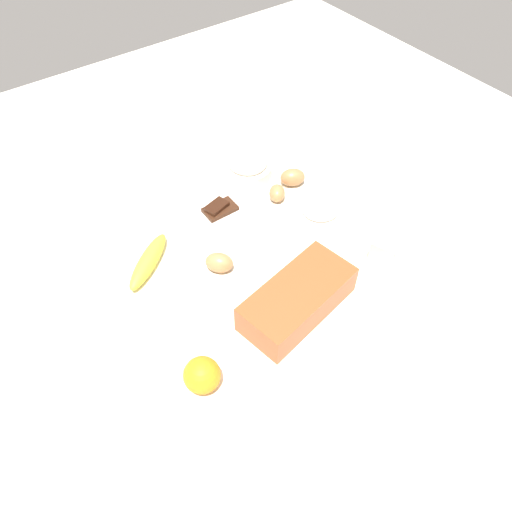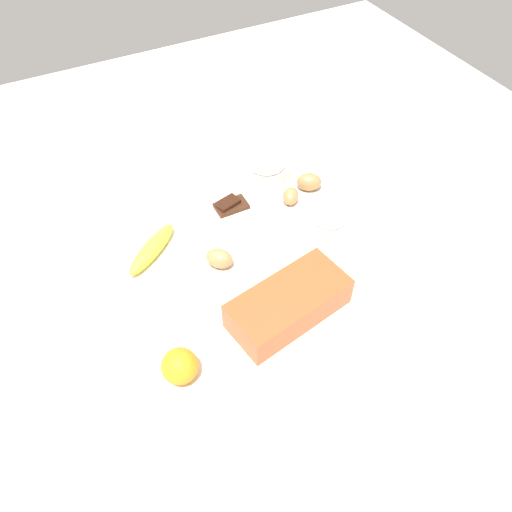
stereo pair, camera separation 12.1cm
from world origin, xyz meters
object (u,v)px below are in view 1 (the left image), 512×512
at_px(sugar_bowl, 319,213).
at_px(egg_beside_bowl, 293,177).
at_px(loaf_pan, 298,298).
at_px(egg_loose, 219,263).
at_px(chocolate_plate, 220,211).
at_px(flour_bowl, 248,167).
at_px(banana, 148,261).
at_px(egg_near_butter, 277,193).
at_px(orange_fruit, 202,375).
at_px(butter_block, 388,245).

relative_size(sugar_bowl, egg_beside_bowl, 1.78).
xyz_separation_m(loaf_pan, sugar_bowl, (-0.23, -0.19, -0.01)).
bearing_deg(egg_loose, chocolate_plate, -123.54).
bearing_deg(flour_bowl, banana, 19.09).
relative_size(loaf_pan, egg_loose, 4.25).
xyz_separation_m(egg_beside_bowl, egg_loose, (0.35, 0.14, -0.00)).
xyz_separation_m(egg_loose, chocolate_plate, (-0.11, -0.17, -0.01)).
relative_size(flour_bowl, egg_near_butter, 2.43).
relative_size(flour_bowl, sugar_bowl, 1.10).
height_order(orange_fruit, butter_block, orange_fruit).
height_order(loaf_pan, banana, loaf_pan).
relative_size(butter_block, egg_near_butter, 1.54).
bearing_deg(flour_bowl, chocolate_plate, 28.73).
xyz_separation_m(sugar_bowl, egg_beside_bowl, (-0.04, -0.16, -0.01)).
bearing_deg(egg_near_butter, chocolate_plate, -15.93).
height_order(sugar_bowl, egg_beside_bowl, sugar_bowl).
bearing_deg(egg_beside_bowl, butter_block, 94.01).
height_order(flour_bowl, butter_block, flour_bowl).
height_order(sugar_bowl, egg_loose, sugar_bowl).
bearing_deg(orange_fruit, egg_near_butter, -142.69).
relative_size(flour_bowl, chocolate_plate, 1.09).
xyz_separation_m(orange_fruit, butter_block, (-0.57, -0.03, -0.01)).
height_order(sugar_bowl, banana, sugar_bowl).
xyz_separation_m(sugar_bowl, butter_block, (-0.06, 0.19, -0.00)).
relative_size(banana, butter_block, 2.11).
bearing_deg(butter_block, egg_beside_bowl, -85.99).
xyz_separation_m(flour_bowl, chocolate_plate, (0.16, 0.09, -0.02)).
relative_size(egg_beside_bowl, chocolate_plate, 0.55).
bearing_deg(egg_beside_bowl, chocolate_plate, -5.28).
bearing_deg(egg_near_butter, butter_block, 107.05).
relative_size(orange_fruit, egg_near_butter, 1.34).
xyz_separation_m(flour_bowl, egg_loose, (0.27, 0.25, -0.01)).
bearing_deg(chocolate_plate, banana, 12.35).
height_order(flour_bowl, egg_beside_bowl, flour_bowl).
distance_m(banana, egg_beside_bowl, 0.49).
bearing_deg(egg_beside_bowl, orange_fruit, 35.05).
relative_size(banana, egg_loose, 2.70).
distance_m(butter_block, egg_beside_bowl, 0.35).
distance_m(sugar_bowl, egg_near_butter, 0.14).
height_order(egg_loose, chocolate_plate, egg_loose).
bearing_deg(egg_near_butter, egg_beside_bowl, -162.06).
distance_m(loaf_pan, orange_fruit, 0.28).
relative_size(orange_fruit, egg_loose, 1.11).
height_order(banana, chocolate_plate, banana).
height_order(flour_bowl, egg_loose, flour_bowl).
height_order(loaf_pan, flour_bowl, loaf_pan).
bearing_deg(egg_near_butter, orange_fruit, 37.31).
bearing_deg(egg_loose, banana, -39.04).
relative_size(loaf_pan, egg_near_butter, 5.12).
bearing_deg(flour_bowl, egg_beside_bowl, 127.49).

